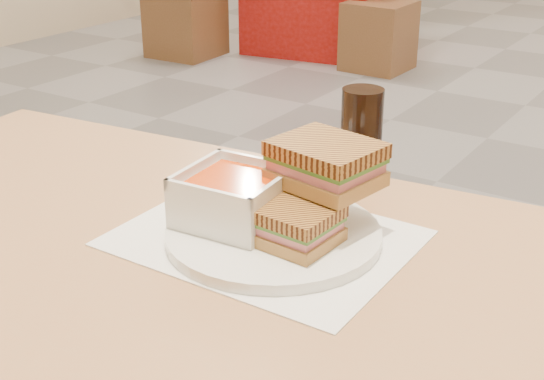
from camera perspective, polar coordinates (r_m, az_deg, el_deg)
The scene contains 9 objects.
main_table at distance 1.00m, azimuth -7.07°, elevation -10.51°, with size 1.27×0.82×0.75m.
tray_liner at distance 0.96m, azimuth -0.56°, elevation -3.70°, with size 0.36×0.28×0.00m.
plate at distance 0.95m, azimuth 0.12°, elevation -3.42°, with size 0.28×0.28×0.01m.
soup_bowl at distance 0.96m, azimuth -2.93°, elevation -0.68°, with size 0.13×0.13×0.07m.
panini_lower at distance 0.91m, azimuth 1.54°, elevation -2.54°, with size 0.11×0.10×0.05m.
panini_upper at distance 0.94m, azimuth 4.15°, elevation 2.04°, with size 0.14×0.12×0.06m.
cola_glass at distance 1.14m, azimuth 6.84°, elevation 4.40°, with size 0.06×0.06×0.14m.
bg_chair_0l at distance 5.11m, azimuth -6.62°, elevation 12.74°, with size 0.43×0.43×0.47m.
bg_chair_0r at distance 4.77m, azimuth 8.16°, elevation 11.57°, with size 0.38×0.38×0.42m.
Camera 1 is at (0.48, -2.71, 1.19)m, focal length 49.27 mm.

